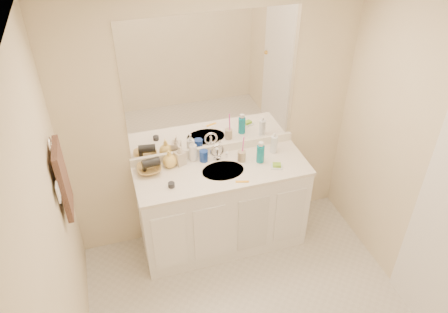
% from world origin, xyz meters
% --- Properties ---
extents(ceiling, '(2.60, 2.60, 0.02)m').
position_xyz_m(ceiling, '(0.00, 0.00, 2.40)').
color(ceiling, white).
rests_on(ceiling, wall_back).
extents(wall_back, '(2.60, 0.02, 2.40)m').
position_xyz_m(wall_back, '(0.00, 1.30, 1.20)').
color(wall_back, beige).
rests_on(wall_back, floor).
extents(wall_left, '(0.02, 2.60, 2.40)m').
position_xyz_m(wall_left, '(-1.30, 0.00, 1.20)').
color(wall_left, beige).
rests_on(wall_left, floor).
extents(wall_right, '(0.02, 2.60, 2.40)m').
position_xyz_m(wall_right, '(1.30, 0.00, 1.20)').
color(wall_right, beige).
rests_on(wall_right, floor).
extents(vanity_cabinet, '(1.50, 0.55, 0.85)m').
position_xyz_m(vanity_cabinet, '(0.00, 1.02, 0.42)').
color(vanity_cabinet, white).
rests_on(vanity_cabinet, floor).
extents(countertop, '(1.52, 0.57, 0.03)m').
position_xyz_m(countertop, '(0.00, 1.02, 0.86)').
color(countertop, white).
rests_on(countertop, vanity_cabinet).
extents(backsplash, '(1.52, 0.03, 0.08)m').
position_xyz_m(backsplash, '(0.00, 1.29, 0.92)').
color(backsplash, white).
rests_on(backsplash, countertop).
extents(sink_basin, '(0.37, 0.37, 0.02)m').
position_xyz_m(sink_basin, '(0.00, 1.00, 0.87)').
color(sink_basin, beige).
rests_on(sink_basin, countertop).
extents(faucet, '(0.02, 0.02, 0.11)m').
position_xyz_m(faucet, '(0.00, 1.18, 0.94)').
color(faucet, silver).
rests_on(faucet, countertop).
extents(mirror, '(1.48, 0.01, 1.20)m').
position_xyz_m(mirror, '(0.00, 1.29, 1.56)').
color(mirror, white).
rests_on(mirror, wall_back).
extents(blue_mug, '(0.10, 0.10, 0.10)m').
position_xyz_m(blue_mug, '(-0.12, 1.19, 0.93)').
color(blue_mug, '#16379A').
rests_on(blue_mug, countertop).
extents(tan_cup, '(0.07, 0.07, 0.10)m').
position_xyz_m(tan_cup, '(0.20, 1.10, 0.93)').
color(tan_cup, tan).
rests_on(tan_cup, countertop).
extents(toothbrush, '(0.01, 0.04, 0.22)m').
position_xyz_m(toothbrush, '(0.21, 1.10, 1.03)').
color(toothbrush, '#F03FB0').
rests_on(toothbrush, tan_cup).
extents(mouthwash_bottle, '(0.08, 0.08, 0.16)m').
position_xyz_m(mouthwash_bottle, '(0.35, 1.04, 0.96)').
color(mouthwash_bottle, '#0B7C8F').
rests_on(mouthwash_bottle, countertop).
extents(clear_pump_bottle, '(0.08, 0.08, 0.16)m').
position_xyz_m(clear_pump_bottle, '(0.53, 1.14, 0.96)').
color(clear_pump_bottle, white).
rests_on(clear_pump_bottle, countertop).
extents(soap_dish, '(0.12, 0.11, 0.01)m').
position_xyz_m(soap_dish, '(0.46, 0.91, 0.89)').
color(soap_dish, white).
rests_on(soap_dish, countertop).
extents(green_soap, '(0.08, 0.07, 0.03)m').
position_xyz_m(green_soap, '(0.46, 0.91, 0.90)').
color(green_soap, '#7CBA2D').
rests_on(green_soap, soap_dish).
extents(orange_comb, '(0.11, 0.05, 0.00)m').
position_xyz_m(orange_comb, '(0.11, 0.81, 0.88)').
color(orange_comb, '#F7A61A').
rests_on(orange_comb, countertop).
extents(dark_jar, '(0.07, 0.07, 0.04)m').
position_xyz_m(dark_jar, '(-0.47, 0.92, 0.90)').
color(dark_jar, '#232327').
rests_on(dark_jar, countertop).
extents(soap_bottle_white, '(0.09, 0.09, 0.21)m').
position_xyz_m(soap_bottle_white, '(-0.20, 1.24, 0.98)').
color(soap_bottle_white, white).
rests_on(soap_bottle_white, countertop).
extents(soap_bottle_cream, '(0.11, 0.11, 0.19)m').
position_xyz_m(soap_bottle_cream, '(-0.33, 1.21, 0.97)').
color(soap_bottle_cream, beige).
rests_on(soap_bottle_cream, countertop).
extents(soap_bottle_yellow, '(0.13, 0.13, 0.16)m').
position_xyz_m(soap_bottle_yellow, '(-0.42, 1.20, 0.96)').
color(soap_bottle_yellow, '#FBD161').
rests_on(soap_bottle_yellow, countertop).
extents(wicker_basket, '(0.22, 0.22, 0.05)m').
position_xyz_m(wicker_basket, '(-0.61, 1.18, 0.91)').
color(wicker_basket, '#B28B48').
rests_on(wicker_basket, countertop).
extents(hair_dryer, '(0.16, 0.09, 0.07)m').
position_xyz_m(hair_dryer, '(-0.59, 1.18, 0.97)').
color(hair_dryer, black).
rests_on(hair_dryer, wicker_basket).
extents(towel_ring, '(0.01, 0.11, 0.11)m').
position_xyz_m(towel_ring, '(-1.27, 0.77, 1.55)').
color(towel_ring, silver).
rests_on(towel_ring, wall_left).
extents(hand_towel, '(0.04, 0.32, 0.55)m').
position_xyz_m(hand_towel, '(-1.25, 0.77, 1.25)').
color(hand_towel, '#39251E').
rests_on(hand_towel, towel_ring).
extents(switch_plate, '(0.01, 0.08, 0.13)m').
position_xyz_m(switch_plate, '(-1.27, 0.57, 1.30)').
color(switch_plate, white).
rests_on(switch_plate, wall_left).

